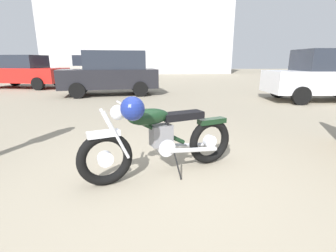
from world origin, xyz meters
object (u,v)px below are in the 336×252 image
at_px(vintage_motorcycle, 159,137).
at_px(red_hatchback_near, 327,75).
at_px(white_estate_far, 100,68).
at_px(pale_sedan_back, 24,72).
at_px(silver_sedan_mid, 111,73).

height_order(vintage_motorcycle, red_hatchback_near, red_hatchback_near).
bearing_deg(vintage_motorcycle, white_estate_far, -97.95).
height_order(vintage_motorcycle, pale_sedan_back, pale_sedan_back).
xyz_separation_m(vintage_motorcycle, pale_sedan_back, (-6.98, 10.42, 0.34)).
relative_size(vintage_motorcycle, pale_sedan_back, 0.44).
bearing_deg(white_estate_far, vintage_motorcycle, 107.82).
bearing_deg(pale_sedan_back, red_hatchback_near, 170.69).
height_order(pale_sedan_back, red_hatchback_near, red_hatchback_near).
relative_size(silver_sedan_mid, red_hatchback_near, 1.05).
bearing_deg(silver_sedan_mid, vintage_motorcycle, 94.30).
xyz_separation_m(vintage_motorcycle, red_hatchback_near, (5.95, 5.60, 0.43)).
relative_size(vintage_motorcycle, white_estate_far, 0.41).
height_order(silver_sedan_mid, white_estate_far, silver_sedan_mid).
bearing_deg(white_estate_far, pale_sedan_back, 53.96).
height_order(vintage_motorcycle, silver_sedan_mid, silver_sedan_mid).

